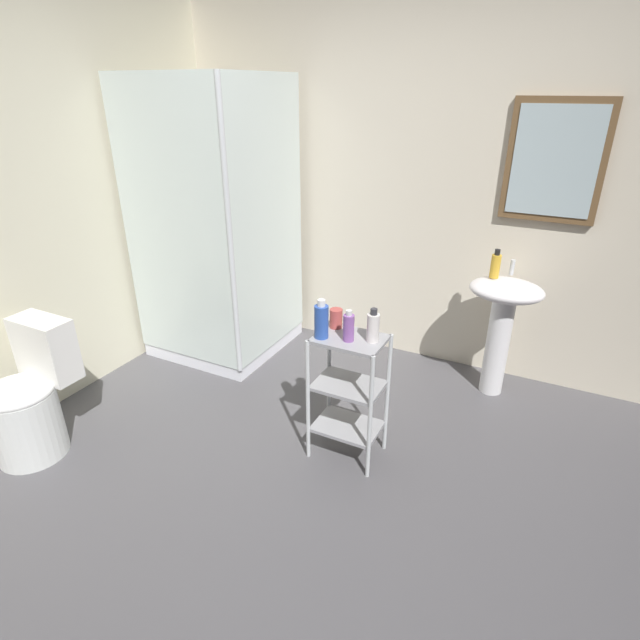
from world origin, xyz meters
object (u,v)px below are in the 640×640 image
object	(u,v)px
lotion_bottle_white	(373,327)
rinse_cup	(337,319)
shampoo_bottle_blue	(321,321)
shower_stall	(226,297)
storage_cart	(348,388)
toilet	(31,402)
hand_soap_bottle	(495,265)
pedestal_sink	(502,314)
conditioner_bottle_purple	(349,327)

from	to	relation	value
lotion_bottle_white	rinse_cup	distance (m)	0.24
shampoo_bottle_blue	shower_stall	bearing A→B (deg)	147.61
shower_stall	storage_cart	size ratio (longest dim) A/B	2.70
toilet	shampoo_bottle_blue	size ratio (longest dim) A/B	3.63
hand_soap_bottle	lotion_bottle_white	bearing A→B (deg)	-111.47
shower_stall	storage_cart	distance (m)	1.50
toilet	rinse_cup	xyz separation A→B (m)	(1.48, 0.84, 0.48)
storage_cart	shampoo_bottle_blue	bearing A→B (deg)	-154.92
shower_stall	rinse_cup	distance (m)	1.41
toilet	shampoo_bottle_blue	bearing A→B (deg)	25.61
hand_soap_bottle	lotion_bottle_white	world-z (taller)	hand_soap_bottle
pedestal_sink	storage_cart	bearing A→B (deg)	-120.77
shower_stall	rinse_cup	bearing A→B (deg)	-26.93
toilet	shower_stall	bearing A→B (deg)	79.76
pedestal_sink	toilet	distance (m)	2.87
toilet	shampoo_bottle_blue	distance (m)	1.70
pedestal_sink	shampoo_bottle_blue	bearing A→B (deg)	-124.30
pedestal_sink	storage_cart	distance (m)	1.22
pedestal_sink	conditioner_bottle_purple	bearing A→B (deg)	-119.79
shower_stall	pedestal_sink	bearing A→B (deg)	10.01
lotion_bottle_white	storage_cart	bearing A→B (deg)	-172.46
toilet	hand_soap_bottle	xyz separation A→B (m)	(2.13, 1.83, 0.58)
lotion_bottle_white	toilet	bearing A→B (deg)	-155.55
toilet	rinse_cup	size ratio (longest dim) A/B	7.25
pedestal_sink	toilet	world-z (taller)	pedestal_sink
shower_stall	toilet	world-z (taller)	shower_stall
hand_soap_bottle	shampoo_bottle_blue	bearing A→B (deg)	-120.53
rinse_cup	lotion_bottle_white	bearing A→B (deg)	-15.31
toilet	storage_cart	size ratio (longest dim) A/B	1.03
rinse_cup	conditioner_bottle_purple	bearing A→B (deg)	-43.38
rinse_cup	toilet	bearing A→B (deg)	-150.43
conditioner_bottle_purple	shampoo_bottle_blue	distance (m)	0.14
toilet	lotion_bottle_white	world-z (taller)	lotion_bottle_white
pedestal_sink	lotion_bottle_white	xyz separation A→B (m)	(-0.50, -1.03, 0.24)
conditioner_bottle_purple	lotion_bottle_white	xyz separation A→B (m)	(0.11, 0.05, 0.00)
shower_stall	pedestal_sink	world-z (taller)	shower_stall
shower_stall	lotion_bottle_white	xyz separation A→B (m)	(1.45, -0.68, 0.36)
storage_cart	lotion_bottle_white	size ratio (longest dim) A/B	4.11
shower_stall	hand_soap_bottle	xyz separation A→B (m)	(1.86, 0.36, 0.43)
shower_stall	toilet	size ratio (longest dim) A/B	2.63
hand_soap_bottle	conditioner_bottle_purple	size ratio (longest dim) A/B	1.11
storage_cart	lotion_bottle_white	world-z (taller)	lotion_bottle_white
hand_soap_bottle	rinse_cup	bearing A→B (deg)	-123.12
toilet	shampoo_bottle_blue	world-z (taller)	shampoo_bottle_blue
shower_stall	shampoo_bottle_blue	size ratio (longest dim) A/B	9.55
lotion_bottle_white	hand_soap_bottle	bearing A→B (deg)	68.53
shower_stall	conditioner_bottle_purple	bearing A→B (deg)	-28.64
hand_soap_bottle	conditioner_bottle_purple	distance (m)	1.21
pedestal_sink	storage_cart	world-z (taller)	pedestal_sink
shower_stall	hand_soap_bottle	world-z (taller)	shower_stall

